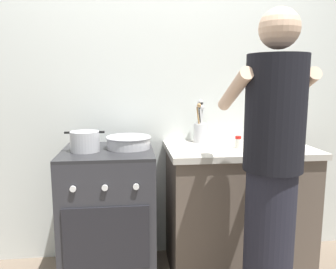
# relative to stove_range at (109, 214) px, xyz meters

# --- Properties ---
(back_wall) EXTENTS (3.20, 0.10, 2.50)m
(back_wall) POSITION_rel_stove_range_xyz_m (0.55, 0.35, 0.80)
(back_wall) COLOR silver
(back_wall) RESTS_ON ground
(countertop) EXTENTS (1.00, 0.60, 0.90)m
(countertop) POSITION_rel_stove_range_xyz_m (0.90, 0.00, 0.00)
(countertop) COLOR brown
(countertop) RESTS_ON ground
(stove_range) EXTENTS (0.60, 0.62, 0.90)m
(stove_range) POSITION_rel_stove_range_xyz_m (0.00, 0.00, 0.00)
(stove_range) COLOR #2D2D33
(stove_range) RESTS_ON ground
(pot) EXTENTS (0.25, 0.19, 0.13)m
(pot) POSITION_rel_stove_range_xyz_m (-0.14, -0.03, 0.52)
(pot) COLOR #B2B2B7
(pot) RESTS_ON stove_range
(mixing_bowl) EXTENTS (0.31, 0.31, 0.08)m
(mixing_bowl) POSITION_rel_stove_range_xyz_m (0.14, 0.04, 0.50)
(mixing_bowl) COLOR #B7B7BC
(mixing_bowl) RESTS_ON stove_range
(utensil_crock) EXTENTS (0.10, 0.10, 0.32)m
(utensil_crock) POSITION_rel_stove_range_xyz_m (0.67, 0.21, 0.55)
(utensil_crock) COLOR silver
(utensil_crock) RESTS_ON countertop
(spice_bottle) EXTENTS (0.04, 0.04, 0.08)m
(spice_bottle) POSITION_rel_stove_range_xyz_m (0.88, -0.05, 0.49)
(spice_bottle) COLOR silver
(spice_bottle) RESTS_ON countertop
(oil_bottle) EXTENTS (0.06, 0.06, 0.21)m
(oil_bottle) POSITION_rel_stove_range_xyz_m (1.09, -0.06, 0.54)
(oil_bottle) COLOR gold
(oil_bottle) RESTS_ON countertop
(person) EXTENTS (0.41, 0.50, 1.70)m
(person) POSITION_rel_stove_range_xyz_m (0.87, -0.60, 0.41)
(person) COLOR black
(person) RESTS_ON ground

